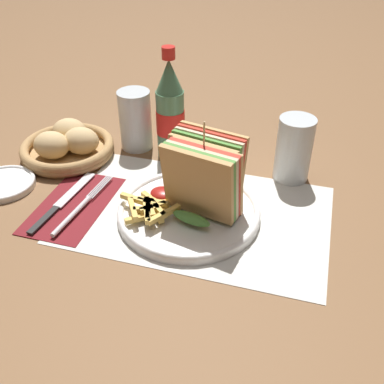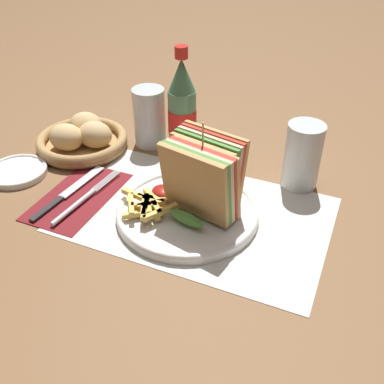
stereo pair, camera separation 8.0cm
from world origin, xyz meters
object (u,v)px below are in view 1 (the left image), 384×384
at_px(fork, 78,209).
at_px(knife, 62,202).
at_px(glass_far, 136,123).
at_px(bread_basket, 68,146).
at_px(plate_main, 189,212).
at_px(coke_bottle_near, 170,112).
at_px(side_saucer, 4,184).
at_px(club_sandwich, 204,176).
at_px(glass_near, 294,149).

relative_size(fork, knife, 0.96).
xyz_separation_m(glass_far, bread_basket, (-0.13, -0.08, -0.03)).
bearing_deg(knife, glass_far, 82.75).
distance_m(plate_main, coke_bottle_near, 0.24).
distance_m(bread_basket, side_saucer, 0.16).
bearing_deg(plate_main, fork, -166.25).
relative_size(plate_main, bread_basket, 1.28).
bearing_deg(club_sandwich, glass_far, 136.56).
bearing_deg(plate_main, glass_near, 48.21).
bearing_deg(bread_basket, coke_bottle_near, 17.33).
relative_size(glass_near, glass_far, 1.00).
distance_m(knife, glass_far, 0.25).
relative_size(glass_far, side_saucer, 1.07).
bearing_deg(bread_basket, club_sandwich, -19.14).
bearing_deg(plate_main, club_sandwich, 31.51).
bearing_deg(plate_main, bread_basket, 157.35).
relative_size(coke_bottle_near, glass_near, 1.81).
bearing_deg(side_saucer, glass_far, 49.34).
height_order(coke_bottle_near, side_saucer, coke_bottle_near).
relative_size(fork, glass_near, 1.48).
relative_size(glass_near, side_saucer, 1.07).
height_order(bread_basket, side_saucer, bread_basket).
height_order(plate_main, side_saucer, plate_main).
xyz_separation_m(club_sandwich, coke_bottle_near, (-0.12, 0.18, 0.02)).
xyz_separation_m(plate_main, glass_near, (0.16, 0.18, 0.06)).
xyz_separation_m(glass_far, side_saucer, (-0.19, -0.22, -0.05)).
relative_size(glass_near, bread_basket, 0.65).
bearing_deg(bread_basket, knife, -64.90).
relative_size(knife, glass_far, 1.53).
bearing_deg(side_saucer, bread_basket, 65.87).
bearing_deg(glass_near, plate_main, -131.79).
bearing_deg(side_saucer, club_sandwich, 3.86).
xyz_separation_m(glass_near, glass_far, (-0.35, 0.03, -0.01)).
xyz_separation_m(fork, knife, (-0.04, 0.02, -0.00)).
bearing_deg(fork, glass_far, 92.38).
distance_m(fork, glass_far, 0.26).
height_order(club_sandwich, glass_far, club_sandwich).
height_order(fork, glass_near, glass_near).
bearing_deg(coke_bottle_near, glass_far, 171.07).
relative_size(knife, glass_near, 1.53).
height_order(plate_main, glass_near, glass_near).
xyz_separation_m(plate_main, bread_basket, (-0.31, 0.13, 0.01)).
bearing_deg(knife, plate_main, 12.47).
xyz_separation_m(fork, side_saucer, (-0.18, 0.03, -0.00)).
bearing_deg(side_saucer, coke_bottle_near, 37.08).
xyz_separation_m(knife, glass_near, (0.40, 0.21, 0.06)).
bearing_deg(knife, fork, -16.78).
distance_m(club_sandwich, coke_bottle_near, 0.22).
xyz_separation_m(plate_main, side_saucer, (-0.38, -0.01, -0.00)).
relative_size(club_sandwich, coke_bottle_near, 0.72).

